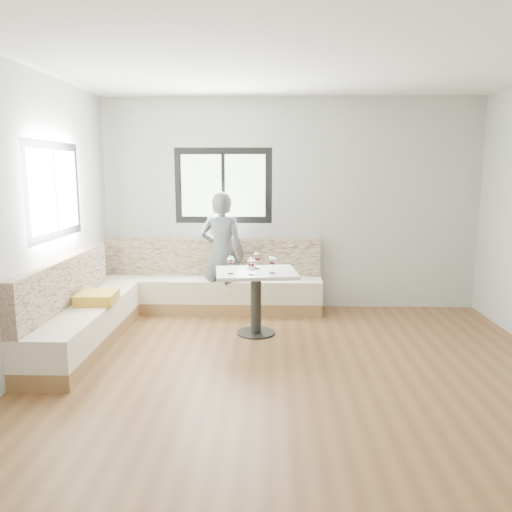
{
  "coord_description": "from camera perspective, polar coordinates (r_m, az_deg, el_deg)",
  "views": [
    {
      "loc": [
        -0.26,
        -4.2,
        1.87
      ],
      "look_at": [
        -0.43,
        1.4,
        0.89
      ],
      "focal_mm": 35.0,
      "sensor_mm": 36.0,
      "label": 1
    }
  ],
  "objects": [
    {
      "name": "table",
      "position": [
        5.66,
        0.0,
        -3.56
      ],
      "size": [
        0.97,
        0.8,
        0.74
      ],
      "rotation": [
        0.0,
        0.0,
        0.12
      ],
      "color": "black",
      "rests_on": "ground"
    },
    {
      "name": "banquette",
      "position": [
        6.17,
        -10.79,
        -4.69
      ],
      "size": [
        2.9,
        2.8,
        0.95
      ],
      "color": "olive",
      "rests_on": "ground"
    },
    {
      "name": "wine_glass_d",
      "position": [
        5.71,
        0.14,
        -0.12
      ],
      "size": [
        0.09,
        0.09,
        0.2
      ],
      "color": "white",
      "rests_on": "table"
    },
    {
      "name": "wine_glass_a",
      "position": [
        5.45,
        -2.89,
        -0.61
      ],
      "size": [
        0.09,
        0.09,
        0.2
      ],
      "color": "white",
      "rests_on": "table"
    },
    {
      "name": "wine_glass_b",
      "position": [
        5.37,
        -0.55,
        -0.75
      ],
      "size": [
        0.09,
        0.09,
        0.2
      ],
      "color": "white",
      "rests_on": "table"
    },
    {
      "name": "room",
      "position": [
        4.31,
        4.13,
        3.8
      ],
      "size": [
        5.01,
        5.01,
        2.81
      ],
      "color": "brown",
      "rests_on": "ground"
    },
    {
      "name": "wine_glass_c",
      "position": [
        5.47,
        1.89,
        -0.55
      ],
      "size": [
        0.09,
        0.09,
        0.2
      ],
      "color": "white",
      "rests_on": "table"
    },
    {
      "name": "olive_ramekin",
      "position": [
        5.73,
        -0.55,
        -1.26
      ],
      "size": [
        0.11,
        0.11,
        0.04
      ],
      "color": "white",
      "rests_on": "table"
    },
    {
      "name": "person",
      "position": [
        6.44,
        -3.87,
        0.29
      ],
      "size": [
        0.65,
        0.5,
        1.59
      ],
      "primitive_type": "imported",
      "rotation": [
        0.0,
        0.0,
        2.92
      ],
      "color": "#494D51",
      "rests_on": "ground"
    }
  ]
}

